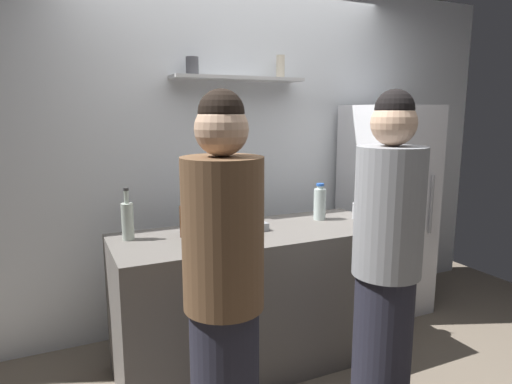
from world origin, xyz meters
TOP-DOWN VIEW (x-y plane):
  - back_wall_assembly at (-0.00, 1.25)m, footprint 4.80×0.32m
  - refrigerator at (1.17, 0.85)m, footprint 0.57×0.64m
  - counter at (-0.17, 0.51)m, footprint 1.76×0.68m
  - baking_pan at (-0.26, 0.60)m, footprint 0.34×0.24m
  - utensil_holder at (0.64, 0.51)m, footprint 0.12×0.12m
  - wine_bottle_pale_glass at (-0.92, 0.66)m, footprint 0.07×0.07m
  - wine_bottle_amber_glass at (-0.60, 0.57)m, footprint 0.07×0.07m
  - wine_bottle_green_glass at (-0.60, 0.40)m, footprint 0.07×0.07m
  - water_bottle_plastic at (0.37, 0.61)m, footprint 0.08×0.08m
  - person_grey_hoodie at (0.19, -0.28)m, footprint 0.34×0.34m
  - person_brown_jacket at (-0.68, -0.28)m, footprint 0.34×0.34m

SIDE VIEW (x-z plane):
  - counter at x=-0.17m, z-range 0.00..0.88m
  - refrigerator at x=1.17m, z-range 0.00..1.67m
  - person_brown_jacket at x=-0.68m, z-range -0.01..1.70m
  - person_grey_hoodie at x=0.19m, z-range 0.00..1.72m
  - baking_pan at x=-0.26m, z-range 0.88..0.93m
  - utensil_holder at x=0.64m, z-range 0.83..1.05m
  - wine_bottle_amber_glass at x=-0.60m, z-range 0.85..1.12m
  - wine_bottle_green_glass at x=-0.60m, z-range 0.84..1.14m
  - water_bottle_plastic at x=0.37m, z-range 0.87..1.12m
  - wine_bottle_pale_glass at x=-0.92m, z-range 0.85..1.15m
  - back_wall_assembly at x=0.00m, z-range 0.00..2.60m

